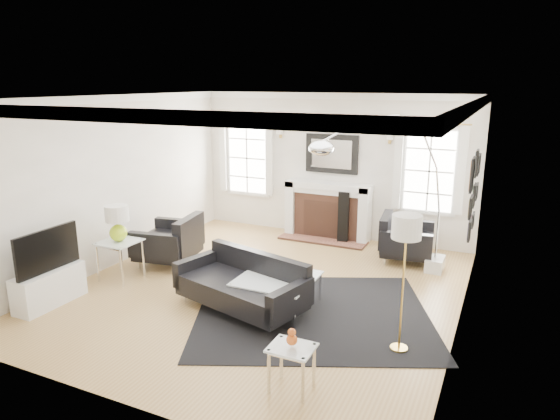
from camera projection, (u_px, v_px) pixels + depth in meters
The scene contains 25 objects.
floor at pixel (263, 289), 7.44m from camera, with size 6.00×6.00×0.00m, color #A57A45.
back_wall at pixel (332, 166), 9.72m from camera, with size 5.50×0.04×2.80m, color white.
front_wall at pixel (111, 267), 4.45m from camera, with size 5.50×0.04×2.80m, color white.
left_wall at pixel (114, 182), 8.21m from camera, with size 0.04×6.00×2.80m, color white.
right_wall at pixel (467, 220), 5.96m from camera, with size 0.04×6.00×2.80m, color white.
ceiling at pixel (262, 97), 6.73m from camera, with size 5.50×6.00×0.02m, color white.
crown_molding at pixel (262, 102), 6.75m from camera, with size 5.50×6.00×0.12m, color white.
fireplace at pixel (327, 211), 9.75m from camera, with size 1.70×0.69×1.11m.
mantel_mirror at pixel (332, 154), 9.62m from camera, with size 1.05×0.07×0.75m.
window_left at pixel (247, 158), 10.41m from camera, with size 1.24×0.15×1.62m.
window_right at pixel (429, 171), 8.90m from camera, with size 1.24×0.15×1.62m.
gallery_wall at pixel (474, 188), 7.08m from camera, with size 0.04×1.73×1.29m.
tv_unit at pixel (49, 282), 6.86m from camera, with size 0.35×1.00×1.09m.
area_rug at pixel (312, 314), 6.64m from camera, with size 3.05×2.54×0.01m, color black.
sofa at pixel (244, 285), 6.75m from camera, with size 1.99×1.27×0.60m.
armchair_left at pixel (172, 242), 8.39m from camera, with size 1.08×1.16×0.69m.
armchair_right at pixel (404, 240), 8.56m from camera, with size 0.97×1.06×0.65m.
coffee_table at pixel (277, 280), 6.73m from camera, with size 0.99×0.99×0.44m.
side_table_left at pixel (120, 248), 7.71m from camera, with size 0.56×0.56×0.62m.
nesting_table at pixel (292, 357), 4.91m from camera, with size 0.44×0.37×0.49m.
gourd_lamp at pixel (117, 221), 7.60m from camera, with size 0.36×0.36×0.57m.
orange_vase at pixel (292, 338), 4.86m from camera, with size 0.11×0.11×0.18m.
arc_floor_lamp at pixel (383, 189), 7.57m from camera, with size 1.86×1.72×2.63m.
stick_floor_lamp at pixel (406, 234), 5.42m from camera, with size 0.33×0.33×1.61m.
speaker_tower at pixel (344, 217), 9.48m from camera, with size 0.20×0.20×1.00m, color black.
Camera 1 is at (3.14, -6.15, 3.01)m, focal length 32.00 mm.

